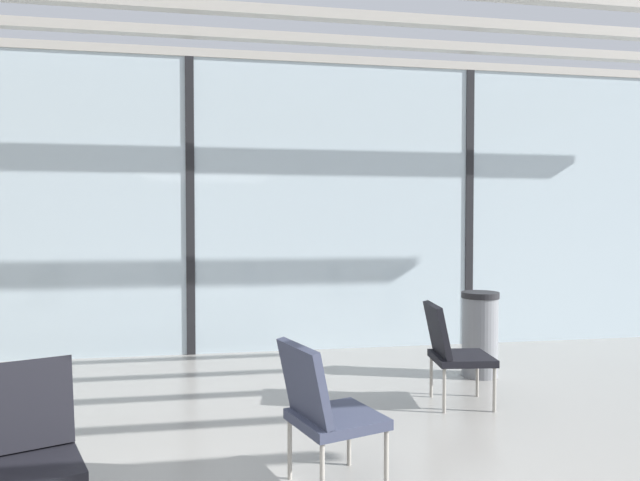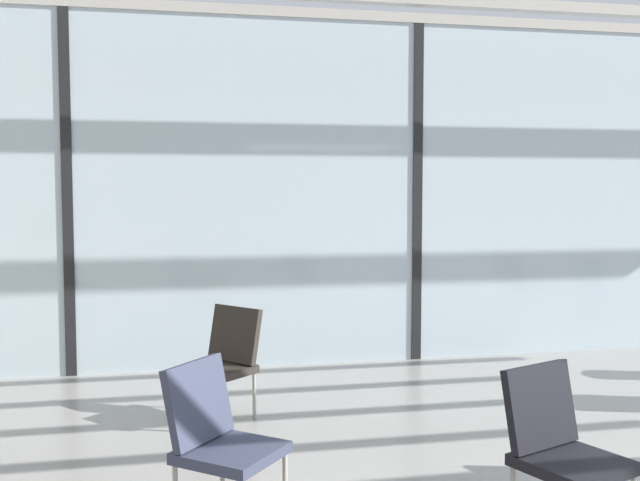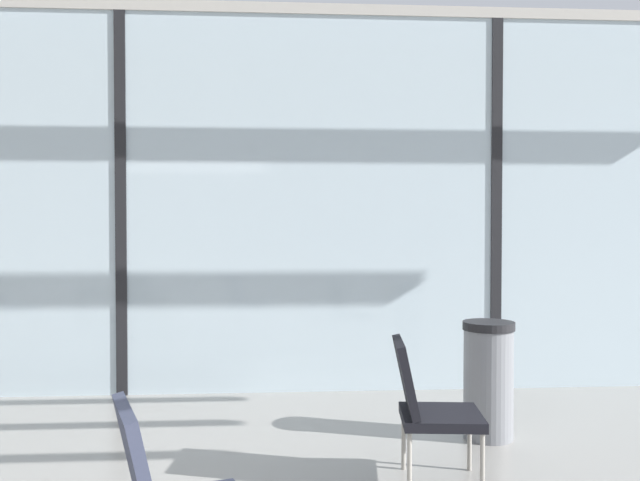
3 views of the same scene
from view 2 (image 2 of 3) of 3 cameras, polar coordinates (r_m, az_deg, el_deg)
glass_curtain_wall at (r=7.81m, az=7.46°, el=3.63°), size 14.00×0.08×3.51m
window_mullion_0 at (r=7.45m, az=-18.97°, el=3.42°), size 0.10×0.12×3.51m
window_mullion_1 at (r=7.81m, az=7.46°, el=3.63°), size 0.10×0.12×3.51m
parked_airplane at (r=11.77m, az=1.65°, el=5.24°), size 13.96×4.10×4.10m
lounge_chair_1 at (r=5.90m, az=-7.47°, el=-8.89°), size 0.71×0.71×0.87m
lounge_chair_2 at (r=4.14m, az=-7.97°, el=-14.56°), size 0.71×0.70×0.87m
lounge_chair_5 at (r=4.17m, az=18.04°, el=-14.59°), size 0.64×0.67×0.87m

